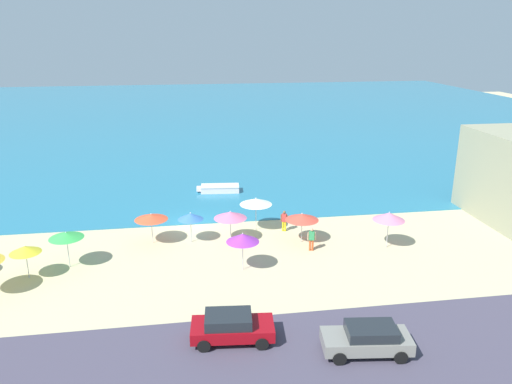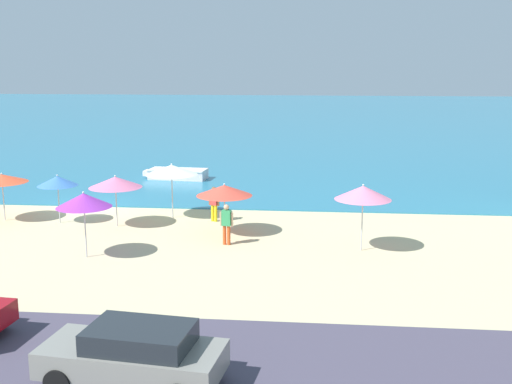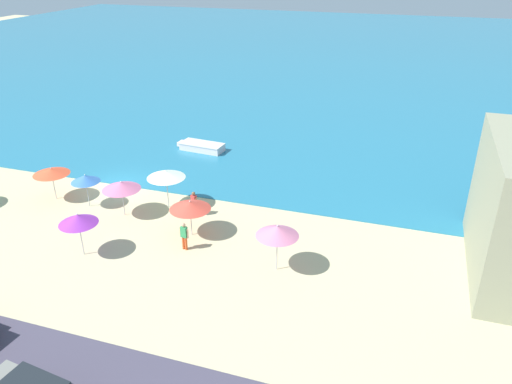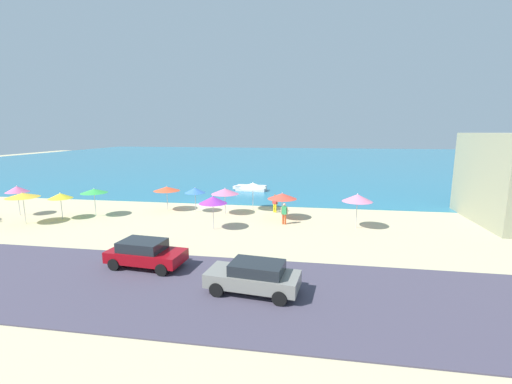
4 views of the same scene
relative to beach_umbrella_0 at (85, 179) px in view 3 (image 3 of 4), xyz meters
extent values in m
plane|color=#C8BB8E|center=(0.08, 3.37, -1.97)|extent=(160.00, 160.00, 0.00)
cube|color=teal|center=(0.08, 58.37, -1.94)|extent=(150.00, 110.00, 0.05)
cylinder|color=#B2B2B7|center=(0.00, 0.00, -1.07)|extent=(0.05, 0.05, 1.80)
cone|color=#3A70BF|center=(0.00, 0.00, 0.00)|extent=(1.84, 1.84, 0.45)
sphere|color=silver|center=(0.00, 0.00, 0.26)|extent=(0.08, 0.08, 0.08)
cylinder|color=#B2B2B7|center=(2.82, -0.33, -1.05)|extent=(0.05, 0.05, 1.84)
cone|color=#D46B93|center=(2.82, -0.33, 0.06)|extent=(2.38, 2.38, 0.48)
sphere|color=silver|center=(2.82, -0.33, 0.33)|extent=(0.08, 0.08, 0.08)
cylinder|color=#B2B2B7|center=(-2.77, 0.22, -1.04)|extent=(0.05, 0.05, 1.86)
cone|color=#E7522F|center=(-2.77, 0.22, 0.03)|extent=(2.37, 2.37, 0.38)
sphere|color=silver|center=(-2.77, 0.22, 0.25)|extent=(0.08, 0.08, 0.08)
cylinder|color=#B2B2B7|center=(13.60, -3.10, -0.91)|extent=(0.05, 0.05, 2.11)
cone|color=pink|center=(13.60, -3.10, 0.36)|extent=(2.22, 2.22, 0.54)
sphere|color=silver|center=(13.60, -3.10, 0.66)|extent=(0.08, 0.08, 0.08)
cylinder|color=#B2B2B7|center=(4.97, 1.52, -0.90)|extent=(0.05, 0.05, 2.14)
cone|color=white|center=(4.97, 1.52, 0.35)|extent=(2.45, 2.45, 0.46)
sphere|color=silver|center=(4.97, 1.52, 0.61)|extent=(0.08, 0.08, 0.08)
cylinder|color=#B2B2B7|center=(7.88, -1.23, -1.09)|extent=(0.05, 0.05, 1.76)
cone|color=#DB4837|center=(7.88, -1.23, -0.03)|extent=(2.40, 2.40, 0.46)
sphere|color=silver|center=(7.88, -1.23, 0.23)|extent=(0.08, 0.08, 0.08)
cylinder|color=#B2B2B7|center=(3.11, -5.01, -0.97)|extent=(0.05, 0.05, 2.00)
cone|color=purple|center=(3.11, -5.01, 0.25)|extent=(2.09, 2.09, 0.53)
sphere|color=silver|center=(3.11, -5.01, 0.55)|extent=(0.08, 0.08, 0.08)
cylinder|color=yellow|center=(6.98, 1.01, -1.58)|extent=(0.14, 0.14, 0.78)
cylinder|color=yellow|center=(7.14, 0.94, -1.58)|extent=(0.14, 0.14, 0.78)
cube|color=#B43634|center=(7.06, 0.98, -0.88)|extent=(0.42, 0.35, 0.62)
sphere|color=brown|center=(7.06, 0.98, -0.44)|extent=(0.22, 0.22, 0.22)
cylinder|color=brown|center=(6.84, 1.07, -0.93)|extent=(0.09, 0.09, 0.56)
cylinder|color=brown|center=(7.28, 0.88, -0.93)|extent=(0.09, 0.09, 0.56)
cylinder|color=#D44D21|center=(8.28, -2.82, -1.57)|extent=(0.14, 0.14, 0.80)
cylinder|color=#D44D21|center=(8.10, -2.80, -1.57)|extent=(0.14, 0.14, 0.80)
cube|color=#339457|center=(8.19, -2.81, -0.85)|extent=(0.39, 0.27, 0.64)
sphere|color=tan|center=(8.19, -2.81, -0.40)|extent=(0.22, 0.22, 0.22)
cylinder|color=tan|center=(8.43, -2.85, -0.90)|extent=(0.09, 0.09, 0.57)
cylinder|color=tan|center=(7.96, -2.77, -0.90)|extent=(0.09, 0.09, 0.57)
cylinder|color=black|center=(6.42, -13.58, -1.59)|extent=(0.66, 0.29, 0.64)
cube|color=silver|center=(3.05, 11.39, -1.65)|extent=(3.69, 1.76, 0.54)
cube|color=silver|center=(1.07, 11.57, -1.59)|extent=(0.51, 0.84, 0.33)
cube|color=silver|center=(3.05, 11.39, -1.34)|extent=(3.70, 1.84, 0.08)
camera|label=1|loc=(-0.48, -33.66, 12.59)|focal=35.00mm
camera|label=2|loc=(11.85, -27.74, 5.36)|focal=45.00mm
camera|label=3|loc=(19.31, -24.10, 13.20)|focal=35.00mm
camera|label=4|loc=(10.17, -28.73, 5.29)|focal=24.00mm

